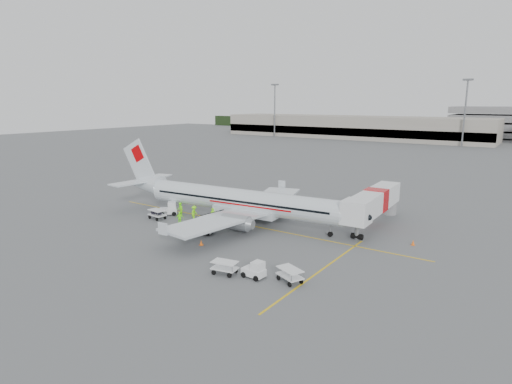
{
  "coord_description": "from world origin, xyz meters",
  "views": [
    {
      "loc": [
        29.68,
        -41.14,
        14.9
      ],
      "look_at": [
        0.0,
        2.0,
        3.8
      ],
      "focal_mm": 30.0,
      "sensor_mm": 36.0,
      "label": 1
    }
  ],
  "objects_px": {
    "belt_loader": "(212,214)",
    "tug_mid": "(204,227)",
    "aircraft": "(241,185)",
    "tug_aft": "(168,209)",
    "jet_bridge": "(375,208)",
    "tug_fore": "(254,269)"
  },
  "relations": [
    {
      "from": "belt_loader",
      "to": "jet_bridge",
      "type": "bearing_deg",
      "value": 36.41
    },
    {
      "from": "tug_fore",
      "to": "tug_aft",
      "type": "bearing_deg",
      "value": 155.92
    },
    {
      "from": "jet_bridge",
      "to": "tug_fore",
      "type": "bearing_deg",
      "value": -100.66
    },
    {
      "from": "tug_fore",
      "to": "aircraft",
      "type": "bearing_deg",
      "value": 132.33
    },
    {
      "from": "belt_loader",
      "to": "tug_fore",
      "type": "relative_size",
      "value": 2.34
    },
    {
      "from": "jet_bridge",
      "to": "tug_mid",
      "type": "bearing_deg",
      "value": -138.28
    },
    {
      "from": "belt_loader",
      "to": "tug_aft",
      "type": "distance_m",
      "value": 7.53
    },
    {
      "from": "tug_aft",
      "to": "aircraft",
      "type": "bearing_deg",
      "value": -28.01
    },
    {
      "from": "belt_loader",
      "to": "tug_mid",
      "type": "relative_size",
      "value": 2.26
    },
    {
      "from": "jet_bridge",
      "to": "belt_loader",
      "type": "xyz_separation_m",
      "value": [
        -16.99,
        -10.63,
        -1.02
      ]
    },
    {
      "from": "belt_loader",
      "to": "tug_mid",
      "type": "bearing_deg",
      "value": -57.84
    },
    {
      "from": "tug_aft",
      "to": "belt_loader",
      "type": "bearing_deg",
      "value": -41.46
    },
    {
      "from": "aircraft",
      "to": "jet_bridge",
      "type": "height_order",
      "value": "aircraft"
    },
    {
      "from": "tug_mid",
      "to": "tug_aft",
      "type": "bearing_deg",
      "value": 140.74
    },
    {
      "from": "belt_loader",
      "to": "tug_mid",
      "type": "distance_m",
      "value": 4.31
    },
    {
      "from": "aircraft",
      "to": "belt_loader",
      "type": "xyz_separation_m",
      "value": [
        -2.73,
        -2.5,
        -3.54
      ]
    },
    {
      "from": "tug_mid",
      "to": "aircraft",
      "type": "bearing_deg",
      "value": 65.29
    },
    {
      "from": "tug_fore",
      "to": "tug_aft",
      "type": "height_order",
      "value": "tug_aft"
    },
    {
      "from": "tug_mid",
      "to": "tug_aft",
      "type": "xyz_separation_m",
      "value": [
        -9.52,
        3.68,
        0.09
      ]
    },
    {
      "from": "jet_bridge",
      "to": "tug_aft",
      "type": "distance_m",
      "value": 26.79
    },
    {
      "from": "belt_loader",
      "to": "tug_mid",
      "type": "height_order",
      "value": "belt_loader"
    },
    {
      "from": "aircraft",
      "to": "tug_aft",
      "type": "height_order",
      "value": "aircraft"
    }
  ]
}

